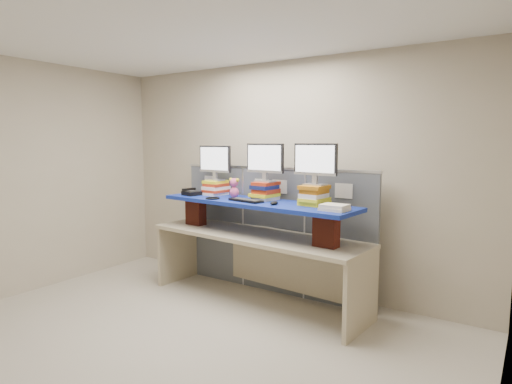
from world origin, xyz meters
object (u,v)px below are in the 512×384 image
Objects in this scene: monitor_center at (265,160)px; desk_phone at (191,193)px; monitor_right at (315,162)px; monitor_left at (215,161)px; keyboard at (246,200)px; desk at (256,247)px; blue_board at (256,203)px.

desk_phone is at bearing -167.43° from monitor_center.
monitor_right reaches higher than desk_phone.
monitor_center is at bearing -0.00° from monitor_left.
keyboard is 0.89m from desk_phone.
monitor_left is at bearing 180.00° from monitor_right.
keyboard is (-0.06, -0.11, 0.55)m from desk.
desk_phone reaches higher than blue_board.
monitor_left reaches higher than desk.
monitor_right is at bearing 23.54° from keyboard.
monitor_right is at bearing 0.00° from monitor_center.
desk is 11.44× the size of desk_phone.
monitor_center is at bearing 20.45° from desk_phone.
monitor_left reaches higher than desk_phone.
monitor_left is 1.12× the size of keyboard.
monitor_left is at bearing 170.93° from desk.
keyboard is (-0.11, -0.22, -0.44)m from monitor_center.
desk is at bearing 70.17° from keyboard.
monitor_right is (0.69, 0.06, 0.99)m from desk.
keyboard reaches higher than desk.
blue_board is 4.79× the size of monitor_right.
monitor_left is 1.00× the size of monitor_right.
monitor_left is 0.83m from keyboard.
monitor_right is 1.12× the size of keyboard.
monitor_right is at bearing 9.82° from desk.
desk is 0.51m from blue_board.
keyboard is at bearing -111.25° from monitor_center.
monitor_left reaches higher than keyboard.
monitor_left is 0.49m from desk_phone.
blue_board is 4.79× the size of monitor_left.
monitor_left is 0.78m from monitor_center.
monitor_right is at bearing -0.00° from monitor_left.
monitor_right is at bearing 15.51° from desk_phone.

